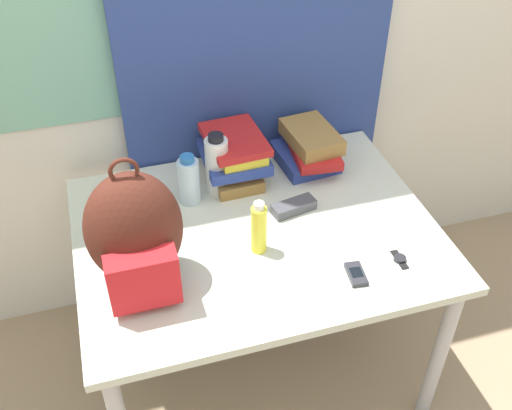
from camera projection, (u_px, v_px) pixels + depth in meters
The scene contains 12 objects.
wall_back at pixel (209, 5), 2.00m from camera, with size 6.00×0.06×2.50m.
curtain_blue at pixel (257, 6), 1.99m from camera, with size 0.99×0.04×2.50m.
desk at pixel (256, 246), 2.00m from camera, with size 1.16×0.89×0.70m.
backpack at pixel (135, 234), 1.66m from camera, with size 0.28×0.27×0.43m.
book_stack_left at pixel (235, 157), 2.12m from camera, with size 0.22×0.27×0.17m.
book_stack_center at pixel (309, 147), 2.19m from camera, with size 0.22×0.28×0.14m.
water_bottle at pixel (189, 181), 2.01m from camera, with size 0.07×0.07×0.19m.
sports_bottle at pixel (217, 165), 2.04m from camera, with size 0.08×0.08×0.23m.
sunscreen_bottle at pixel (259, 228), 1.82m from camera, with size 0.05×0.05×0.19m.
cell_phone at pixel (356, 274), 1.78m from camera, with size 0.06×0.10×0.02m.
sunglasses_case at pixel (294, 207), 2.01m from camera, with size 0.16×0.08×0.04m.
wristwatch at pixel (400, 259), 1.84m from camera, with size 0.04×0.08×0.01m.
Camera 1 is at (-0.42, -0.95, 2.00)m, focal length 42.00 mm.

